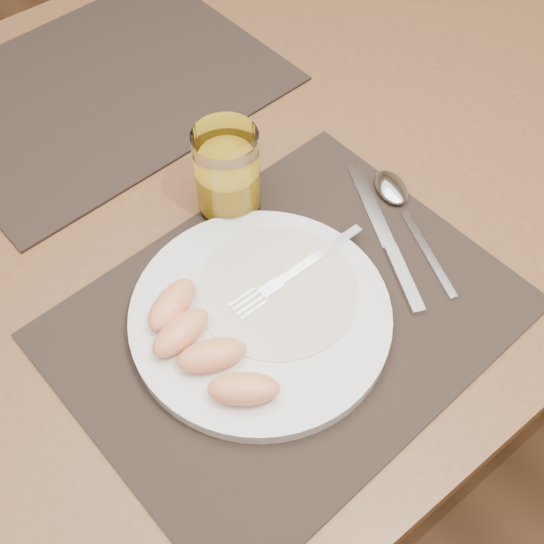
{
  "coord_description": "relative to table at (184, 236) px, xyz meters",
  "views": [
    {
      "loc": [
        -0.25,
        -0.5,
        1.36
      ],
      "look_at": [
        0.01,
        -0.17,
        0.77
      ],
      "focal_mm": 45.0,
      "sensor_mm": 36.0,
      "label": 1
    }
  ],
  "objects": [
    {
      "name": "grapefruit_wedges",
      "position": [
        -0.1,
        -0.2,
        0.12
      ],
      "size": [
        0.09,
        0.18,
        0.03
      ],
      "color": "#FF9F68",
      "rests_on": "plate"
    },
    {
      "name": "spoon",
      "position": [
        0.2,
        -0.17,
        0.09
      ],
      "size": [
        0.09,
        0.19,
        0.01
      ],
      "color": "silver",
      "rests_on": "placemat_near"
    },
    {
      "name": "juice_glass",
      "position": [
        0.04,
        -0.06,
        0.14
      ],
      "size": [
        0.07,
        0.07,
        0.11
      ],
      "color": "white",
      "rests_on": "placemat_near"
    },
    {
      "name": "placemat_far",
      "position": [
        0.03,
        0.22,
        0.09
      ],
      "size": [
        0.47,
        0.38,
        0.0
      ],
      "primitive_type": "cube",
      "rotation": [
        0.0,
        0.0,
        0.06
      ],
      "color": "black",
      "rests_on": "table"
    },
    {
      "name": "table",
      "position": [
        0.0,
        0.0,
        0.0
      ],
      "size": [
        1.4,
        0.9,
        0.75
      ],
      "color": "brown",
      "rests_on": "ground"
    },
    {
      "name": "fork",
      "position": [
        0.02,
        -0.19,
        0.11
      ],
      "size": [
        0.17,
        0.02,
        0.0
      ],
      "color": "silver",
      "rests_on": "plate"
    },
    {
      "name": "ground",
      "position": [
        0.0,
        0.0,
        -0.67
      ],
      "size": [
        5.0,
        5.0,
        0.0
      ],
      "primitive_type": "plane",
      "color": "brown",
      "rests_on": "ground"
    },
    {
      "name": "knife",
      "position": [
        0.14,
        -0.22,
        0.09
      ],
      "size": [
        0.1,
        0.21,
        0.01
      ],
      "color": "silver",
      "rests_on": "placemat_near"
    },
    {
      "name": "plate",
      "position": [
        -0.03,
        -0.2,
        0.1
      ],
      "size": [
        0.27,
        0.27,
        0.02
      ],
      "primitive_type": "cylinder",
      "color": "white",
      "rests_on": "placemat_near"
    },
    {
      "name": "placemat_near",
      "position": [
        -0.01,
        -0.22,
        0.09
      ],
      "size": [
        0.47,
        0.38,
        0.0
      ],
      "primitive_type": "cube",
      "rotation": [
        0.0,
        0.0,
        0.06
      ],
      "color": "black",
      "rests_on": "table"
    },
    {
      "name": "plate_dressing",
      "position": [
        -0.0,
        -0.19,
        0.1
      ],
      "size": [
        0.17,
        0.17,
        0.0
      ],
      "color": "white",
      "rests_on": "plate"
    }
  ]
}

